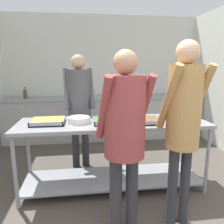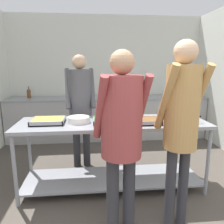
% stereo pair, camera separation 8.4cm
% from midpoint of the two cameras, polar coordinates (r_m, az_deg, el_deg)
% --- Properties ---
extents(wall_rear, '(4.36, 0.06, 2.65)m').
position_cam_midpoint_polar(wall_rear, '(5.04, -2.77, 9.23)').
color(wall_rear, silver).
rests_on(wall_rear, ground_plane).
extents(back_counter, '(4.20, 0.65, 0.90)m').
position_cam_midpoint_polar(back_counter, '(4.80, -2.29, -1.46)').
color(back_counter, '#A8A8A8').
rests_on(back_counter, ground_plane).
extents(serving_counter, '(2.34, 0.71, 0.89)m').
position_cam_midpoint_polar(serving_counter, '(2.81, -0.60, -8.15)').
color(serving_counter, gray).
rests_on(serving_counter, ground_plane).
extents(serving_tray_greens, '(0.39, 0.33, 0.05)m').
position_cam_midpoint_polar(serving_tray_greens, '(2.75, -17.22, -2.36)').
color(serving_tray_greens, gray).
rests_on(serving_tray_greens, serving_counter).
extents(plate_stack, '(0.28, 0.28, 0.07)m').
position_cam_midpoint_polar(plate_stack, '(2.70, -9.53, -2.03)').
color(plate_stack, white).
rests_on(plate_stack, serving_counter).
extents(serving_tray_vegetables, '(0.37, 0.30, 0.05)m').
position_cam_midpoint_polar(serving_tray_vegetables, '(2.66, -1.81, -2.29)').
color(serving_tray_vegetables, gray).
rests_on(serving_tray_vegetables, serving_counter).
extents(serving_tray_roast, '(0.40, 0.28, 0.05)m').
position_cam_midpoint_polar(serving_tray_roast, '(2.68, 7.34, -2.29)').
color(serving_tray_roast, gray).
rests_on(serving_tray_roast, serving_counter).
extents(sauce_pan, '(0.39, 0.25, 0.09)m').
position_cam_midpoint_polar(sauce_pan, '(2.75, 16.45, -1.76)').
color(sauce_pan, gray).
rests_on(sauce_pan, serving_counter).
extents(guest_serving_left, '(0.51, 0.42, 1.70)m').
position_cam_midpoint_polar(guest_serving_left, '(1.92, 2.06, -3.68)').
color(guest_serving_left, '#2D2D33').
rests_on(guest_serving_left, ground_plane).
extents(guest_serving_right, '(0.45, 0.40, 1.79)m').
position_cam_midpoint_polar(guest_serving_right, '(2.08, 17.07, -0.76)').
color(guest_serving_right, '#2D2D33').
rests_on(guest_serving_right, ground_plane).
extents(cook_behind_counter, '(0.46, 0.36, 1.73)m').
position_cam_midpoint_polar(cook_behind_counter, '(3.31, -9.29, 3.26)').
color(cook_behind_counter, '#2D2D33').
rests_on(cook_behind_counter, ground_plane).
extents(water_bottle, '(0.08, 0.08, 0.24)m').
position_cam_midpoint_polar(water_bottle, '(4.90, -22.19, 4.57)').
color(water_bottle, brown).
rests_on(water_bottle, back_counter).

